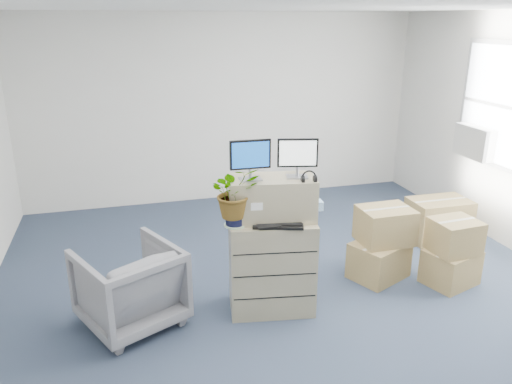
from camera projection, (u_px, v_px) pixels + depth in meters
ground at (301, 315)px, 4.80m from camera, size 7.00×7.00×0.00m
wall_back at (223, 109)px, 7.53m from camera, size 6.00×0.02×2.80m
ac_unit at (476, 142)px, 6.40m from camera, size 0.24×0.60×0.40m
filing_cabinet_lower at (272, 265)px, 4.77m from camera, size 0.86×0.61×0.93m
filing_cabinet_upper at (272, 198)px, 4.60m from camera, size 0.85×0.52×0.40m
monitor_left at (250, 158)px, 4.41m from camera, size 0.37×0.15×0.37m
monitor_right at (298, 156)px, 4.48m from camera, size 0.36×0.18×0.36m
headphones at (309, 178)px, 4.42m from camera, size 0.13×0.04×0.13m
keyboard at (278, 225)px, 4.48m from camera, size 0.49×0.32×0.02m
mouse at (306, 220)px, 4.58m from camera, size 0.10×0.09×0.03m
water_bottle at (284, 208)px, 4.61m from camera, size 0.06×0.06×0.22m
phone_dock at (271, 214)px, 4.67m from camera, size 0.06×0.05×0.11m
external_drive at (305, 212)px, 4.74m from camera, size 0.19×0.15×0.06m
tissue_box at (310, 206)px, 4.70m from camera, size 0.24×0.13×0.09m
potted_plant at (235, 199)px, 4.41m from camera, size 0.46×0.51×0.46m
office_chair at (129, 283)px, 4.54m from camera, size 1.07×1.05×0.84m
cardboard_boxes at (422, 237)px, 5.71m from camera, size 1.96×1.56×0.79m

